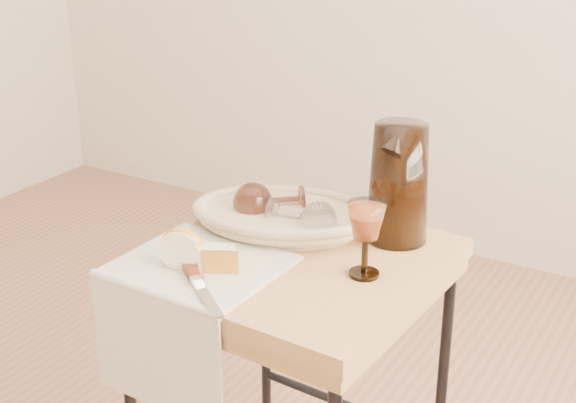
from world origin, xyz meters
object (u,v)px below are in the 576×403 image
Objects in this scene: table_knife at (199,283)px; tea_towel at (200,265)px; bread_basket at (283,219)px; apple_half at (182,247)px; goblet_lying_a at (274,200)px; goblet_lying_b at (299,216)px; pitcher at (399,183)px; wine_goblet at (365,240)px; side_table at (293,399)px.

tea_towel is at bearing 163.14° from table_knife.
bread_basket is 4.06× the size of apple_half.
goblet_lying_a is 0.09m from goblet_lying_b.
wine_goblet is (0.02, -0.18, -0.05)m from pitcher.
pitcher is 0.19m from wine_goblet.
wine_goblet reaches higher than side_table.
side_table is 0.40m from goblet_lying_b.
wine_goblet is 0.31m from table_knife.
tea_towel is 2.03× the size of wine_goblet.
tea_towel is 1.05× the size of pitcher.
tea_towel is 2.45× the size of goblet_lying_b.
table_knife is at bearing -108.77° from side_table.
goblet_lying_b is at bearing 114.24° from goblet_lying_a.
bread_basket reaches higher than side_table.
wine_goblet is at bearing -74.99° from pitcher.
goblet_lying_b is (0.05, -0.02, 0.02)m from bread_basket.
apple_half is at bearing 39.12° from goblet_lying_a.
pitcher is (0.14, 0.17, 0.46)m from side_table.
tea_towel is 0.23m from bread_basket.
bread_basket is (-0.08, 0.09, 0.37)m from side_table.
bread_basket is 0.06m from goblet_lying_b.
pitcher reaches higher than goblet_lying_b.
pitcher is at bearing 94.87° from wine_goblet.
tea_towel is at bearing -121.16° from pitcher.
pitcher is at bearing 25.65° from goblet_lying_b.
goblet_lying_b is (0.10, 0.21, 0.05)m from tea_towel.
tea_towel is 2.19× the size of goblet_lying_a.
bread_basket is 0.04m from goblet_lying_a.
tea_towel is 0.32m from wine_goblet.
bread_basket is 2.79× the size of goblet_lying_b.
side_table is 4.63× the size of wine_goblet.
bread_basket reaches higher than table_knife.
goblet_lying_a reaches higher than goblet_lying_b.
pitcher reaches higher than wine_goblet.
wine_goblet is at bearing 114.22° from goblet_lying_a.
apple_half is (-0.31, -0.15, -0.03)m from wine_goblet.
bread_basket is 2.49× the size of goblet_lying_a.
bread_basket is 1.20× the size of pitcher.
table_knife is (-0.23, -0.20, -0.06)m from wine_goblet.
tea_towel is at bearing 19.42° from apple_half.
bread_basket is 0.26m from pitcher.
side_table is at bearing -71.89° from goblet_lying_b.
goblet_lying_b reaches higher than table_knife.
goblet_lying_a is 0.29m from wine_goblet.
goblet_lying_b reaches higher than bread_basket.
goblet_lying_a is 0.27m from apple_half.
bread_basket is 0.26m from wine_goblet.
wine_goblet is at bearing -27.85° from goblet_lying_b.
side_table is 0.44m from wine_goblet.
side_table is 0.44m from apple_half.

